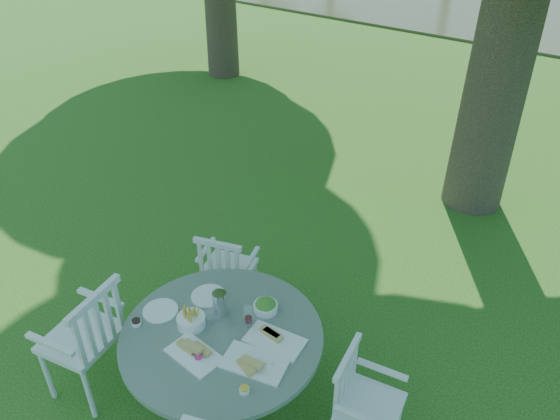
# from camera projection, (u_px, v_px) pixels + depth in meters

# --- Properties ---
(ground) EXTENTS (140.00, 140.00, 0.00)m
(ground) POSITION_uv_depth(u_px,v_px,m) (268.00, 295.00, 5.11)
(ground) COLOR #18440E
(ground) RESTS_ON ground
(table) EXTENTS (1.40, 1.40, 0.72)m
(table) POSITION_uv_depth(u_px,v_px,m) (223.00, 348.00, 3.81)
(table) COLOR black
(table) RESTS_ON ground
(chair_ne) EXTENTS (0.46, 0.48, 0.84)m
(chair_ne) POSITION_uv_depth(u_px,v_px,m) (359.00, 397.00, 3.57)
(chair_ne) COLOR silver
(chair_ne) RESTS_ON ground
(chair_nw) EXTENTS (0.52, 0.50, 0.84)m
(chair_nw) POSITION_uv_depth(u_px,v_px,m) (224.00, 268.00, 4.68)
(chair_nw) COLOR silver
(chair_nw) RESTS_ON ground
(chair_sw) EXTENTS (0.56, 0.58, 1.00)m
(chair_sw) POSITION_uv_depth(u_px,v_px,m) (90.00, 335.00, 3.90)
(chair_sw) COLOR silver
(chair_sw) RESTS_ON ground
(tableware) EXTENTS (1.20, 0.83, 0.20)m
(tableware) POSITION_uv_depth(u_px,v_px,m) (223.00, 324.00, 3.76)
(tableware) COLOR white
(tableware) RESTS_ON table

